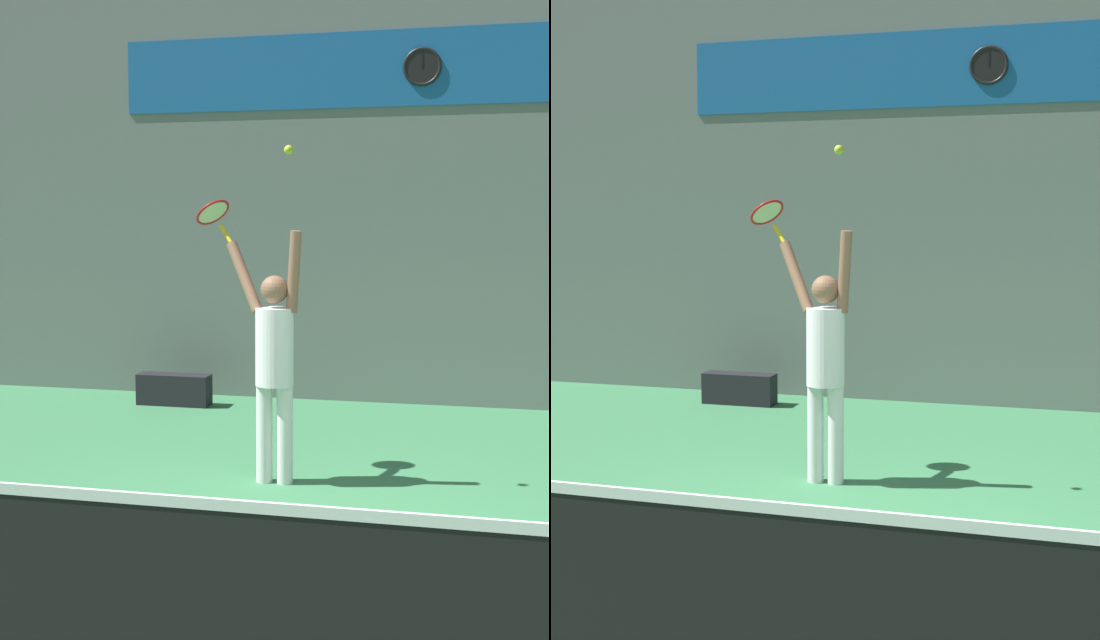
{
  "view_description": "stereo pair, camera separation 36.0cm",
  "coord_description": "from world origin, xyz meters",
  "views": [
    {
      "loc": [
        0.88,
        -4.97,
        2.1
      ],
      "look_at": [
        -0.73,
        1.83,
        1.32
      ],
      "focal_mm": 50.0,
      "sensor_mm": 36.0,
      "label": 1
    },
    {
      "loc": [
        1.23,
        -4.88,
        2.1
      ],
      "look_at": [
        -0.73,
        1.83,
        1.32
      ],
      "focal_mm": 50.0,
      "sensor_mm": 36.0,
      "label": 2
    }
  ],
  "objects": [
    {
      "name": "sponsor_banner",
      "position": [
        0.0,
        5.19,
        3.79
      ],
      "size": [
        6.63,
        0.02,
        0.84
      ],
      "color": "#195B9E"
    },
    {
      "name": "tennis_player",
      "position": [
        -0.74,
        1.84,
        1.03
      ],
      "size": [
        0.72,
        0.44,
        2.03
      ],
      "color": "white",
      "rests_on": "ground_plane"
    },
    {
      "name": "tennis_racket",
      "position": [
        -1.33,
        2.17,
        2.15
      ],
      "size": [
        0.39,
        0.39,
        0.37
      ],
      "color": "yellow"
    },
    {
      "name": "back_wall",
      "position": [
        0.0,
        5.25,
        2.5
      ],
      "size": [
        18.0,
        0.1,
        5.0
      ],
      "color": "slate",
      "rests_on": "ground_plane"
    },
    {
      "name": "equipment_bag",
      "position": [
        -2.56,
        4.54,
        0.18
      ],
      "size": [
        0.84,
        0.26,
        0.35
      ],
      "color": "black",
      "rests_on": "ground_plane"
    },
    {
      "name": "ground_plane",
      "position": [
        0.0,
        0.0,
        0.0
      ],
      "size": [
        18.0,
        18.0,
        0.0
      ],
      "primitive_type": "plane",
      "color": "#387A4C"
    },
    {
      "name": "scoreboard_clock",
      "position": [
        0.15,
        5.17,
        3.79
      ],
      "size": [
        0.42,
        0.04,
        0.42
      ],
      "color": "black"
    },
    {
      "name": "tennis_ball",
      "position": [
        -0.6,
        1.74,
        2.64
      ],
      "size": [
        0.07,
        0.07,
        0.07
      ],
      "color": "#CCDB2D"
    },
    {
      "name": "court_net",
      "position": [
        0.0,
        -1.55,
        0.5
      ],
      "size": [
        8.35,
        0.07,
        1.06
      ],
      "color": "#333333",
      "rests_on": "ground_plane"
    }
  ]
}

